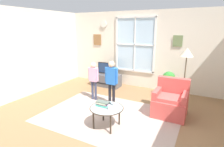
{
  "coord_description": "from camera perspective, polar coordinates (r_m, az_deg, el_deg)",
  "views": [
    {
      "loc": [
        1.93,
        -3.19,
        2.07
      ],
      "look_at": [
        -0.09,
        0.68,
        0.95
      ],
      "focal_mm": 28.88,
      "sensor_mm": 36.0,
      "label": 1
    }
  ],
  "objects": [
    {
      "name": "ground_plane",
      "position": [
        4.27,
        -3.28,
        -14.81
      ],
      "size": [
        6.27,
        6.11,
        0.02
      ],
      "primitive_type": "cube",
      "color": "olive"
    },
    {
      "name": "back_wall",
      "position": [
        6.35,
        9.61,
        7.41
      ],
      "size": [
        5.67,
        0.17,
        2.62
      ],
      "color": "beige",
      "rests_on": "ground_plane"
    },
    {
      "name": "side_wall_left",
      "position": [
        5.84,
        -28.82,
        5.13
      ],
      "size": [
        0.12,
        5.51,
        2.62
      ],
      "color": "beige",
      "rests_on": "ground_plane"
    },
    {
      "name": "area_rug",
      "position": [
        4.46,
        -0.86,
        -13.25
      ],
      "size": [
        3.17,
        2.23,
        0.01
      ],
      "primitive_type": "cube",
      "color": "tan",
      "rests_on": "ground_plane"
    },
    {
      "name": "tv_stand",
      "position": [
        6.55,
        -1.89,
        -2.05
      ],
      "size": [
        1.06,
        0.48,
        0.44
      ],
      "color": "#4C4C51",
      "rests_on": "ground_plane"
    },
    {
      "name": "television",
      "position": [
        6.44,
        -1.94,
        1.72
      ],
      "size": [
        0.62,
        0.08,
        0.42
      ],
      "color": "#4C4C4C",
      "rests_on": "tv_stand"
    },
    {
      "name": "armchair",
      "position": [
        4.62,
        18.01,
        -8.56
      ],
      "size": [
        0.76,
        0.74,
        0.87
      ],
      "color": "#D14C47",
      "rests_on": "ground_plane"
    },
    {
      "name": "coffee_table",
      "position": [
        3.85,
        -1.72,
        -11.14
      ],
      "size": [
        0.72,
        0.72,
        0.45
      ],
      "color": "#99B2B7",
      "rests_on": "ground_plane"
    },
    {
      "name": "book_stack",
      "position": [
        3.91,
        -2.94,
        -9.51
      ],
      "size": [
        0.28,
        0.19,
        0.09
      ],
      "color": "#49AA8D",
      "rests_on": "coffee_table"
    },
    {
      "name": "cup",
      "position": [
        3.73,
        -0.71,
        -10.7
      ],
      "size": [
        0.09,
        0.09,
        0.09
      ],
      "primitive_type": "cylinder",
      "color": "white",
      "rests_on": "coffee_table"
    },
    {
      "name": "remote_near_books",
      "position": [
        3.97,
        -0.65,
        -9.66
      ],
      "size": [
        0.11,
        0.14,
        0.02
      ],
      "primitive_type": "cube",
      "rotation": [
        0.0,
        0.0,
        0.6
      ],
      "color": "black",
      "rests_on": "coffee_table"
    },
    {
      "name": "remote_near_cup",
      "position": [
        3.9,
        -0.45,
        -10.11
      ],
      "size": [
        0.05,
        0.14,
        0.02
      ],
      "primitive_type": "cube",
      "rotation": [
        0.0,
        0.0,
        0.11
      ],
      "color": "black",
      "rests_on": "coffee_table"
    },
    {
      "name": "person_blue_shirt",
      "position": [
        4.7,
        -0.11,
        -1.59
      ],
      "size": [
        0.37,
        0.17,
        1.24
      ],
      "color": "black",
      "rests_on": "ground_plane"
    },
    {
      "name": "person_pink_shirt",
      "position": [
        5.19,
        -5.83,
        -1.0
      ],
      "size": [
        0.34,
        0.15,
        1.12
      ],
      "color": "#333851",
      "rests_on": "ground_plane"
    },
    {
      "name": "potted_plant_by_window",
      "position": [
        5.73,
        17.41,
        -2.91
      ],
      "size": [
        0.38,
        0.38,
        0.79
      ],
      "color": "silver",
      "rests_on": "ground_plane"
    },
    {
      "name": "floor_lamp",
      "position": [
        4.97,
        22.53,
        4.5
      ],
      "size": [
        0.32,
        0.32,
        1.57
      ],
      "color": "black",
      "rests_on": "ground_plane"
    }
  ]
}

